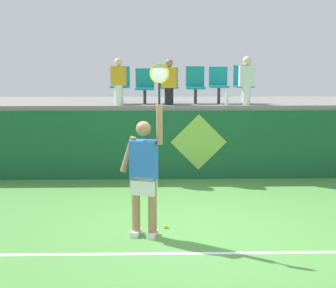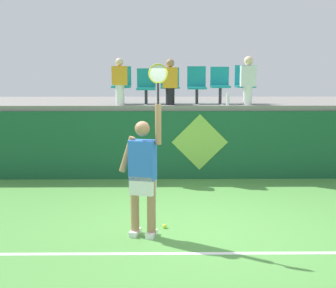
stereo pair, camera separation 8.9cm
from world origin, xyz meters
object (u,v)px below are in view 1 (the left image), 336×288
at_px(water_bottle, 227,99).
at_px(stadium_chair_5, 243,82).
at_px(spectator_1, 247,79).
at_px(spectator_2, 119,81).
at_px(stadium_chair_3, 195,84).
at_px(stadium_chair_0, 120,83).
at_px(tennis_ball, 165,226).
at_px(spectator_0, 169,81).
at_px(stadium_chair_4, 219,83).
at_px(stadium_chair_2, 169,84).
at_px(tennis_player, 144,173).
at_px(stadium_chair_1, 145,85).

bearing_deg(water_bottle, stadium_chair_5, 46.86).
relative_size(spectator_1, spectator_2, 1.04).
distance_m(stadium_chair_3, spectator_2, 1.82).
bearing_deg(stadium_chair_0, stadium_chair_3, 0.13).
distance_m(tennis_ball, spectator_0, 4.07).
relative_size(stadium_chair_0, spectator_2, 0.83).
bearing_deg(spectator_0, stadium_chair_0, 160.55).
relative_size(stadium_chair_4, spectator_1, 0.79).
bearing_deg(stadium_chair_2, stadium_chair_0, 179.96).
bearing_deg(stadium_chair_3, stadium_chair_0, -179.87).
bearing_deg(stadium_chair_3, spectator_1, -20.10).
bearing_deg(stadium_chair_5, spectator_2, -171.36).
height_order(stadium_chair_3, spectator_2, spectator_2).
height_order(tennis_player, stadium_chair_0, tennis_player).
bearing_deg(stadium_chair_3, stadium_chair_5, -0.11).
distance_m(stadium_chair_2, spectator_1, 1.81).
distance_m(tennis_ball, spectator_2, 4.17).
distance_m(stadium_chair_0, spectator_2, 0.44).
height_order(water_bottle, stadium_chair_5, stadium_chair_5).
bearing_deg(stadium_chair_1, stadium_chair_0, -179.86).
relative_size(water_bottle, spectator_0, 0.27).
height_order(stadium_chair_2, spectator_1, spectator_1).
relative_size(stadium_chair_0, spectator_0, 0.84).
bearing_deg(water_bottle, tennis_player, -115.51).
bearing_deg(tennis_ball, stadium_chair_4, 71.09).
bearing_deg(tennis_ball, stadium_chair_0, 104.58).
xyz_separation_m(tennis_ball, spectator_2, (-1.00, 3.41, 2.18)).
xyz_separation_m(stadium_chair_0, stadium_chair_5, (2.90, 0.00, 0.01)).
relative_size(stadium_chair_1, stadium_chair_3, 0.94).
xyz_separation_m(water_bottle, stadium_chair_0, (-2.44, 0.48, 0.34)).
bearing_deg(stadium_chair_0, stadium_chair_2, -0.04).
xyz_separation_m(water_bottle, stadium_chair_3, (-0.67, 0.49, 0.33)).
height_order(water_bottle, stadium_chair_1, stadium_chair_1).
bearing_deg(water_bottle, stadium_chair_0, 168.79).
bearing_deg(spectator_2, stadium_chair_5, 8.64).
distance_m(stadium_chair_1, stadium_chair_2, 0.56).
height_order(stadium_chair_1, spectator_1, spectator_1).
xyz_separation_m(tennis_player, spectator_1, (2.22, 3.76, 1.26)).
height_order(stadium_chair_1, stadium_chair_5, stadium_chair_5).
xyz_separation_m(stadium_chair_0, stadium_chair_2, (1.14, -0.00, -0.02)).
height_order(tennis_ball, spectator_1, spectator_1).
height_order(tennis_player, stadium_chair_1, tennis_player).
bearing_deg(spectator_2, stadium_chair_0, 90.00).
distance_m(stadium_chair_2, spectator_2, 1.22).
height_order(stadium_chair_3, stadium_chair_5, stadium_chair_5).
height_order(tennis_player, stadium_chair_2, tennis_player).
bearing_deg(stadium_chair_5, stadium_chair_4, -179.73).
distance_m(tennis_ball, stadium_chair_0, 4.50).
bearing_deg(stadium_chair_2, water_bottle, -20.30).
xyz_separation_m(water_bottle, spectator_2, (-2.44, 0.05, 0.41)).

